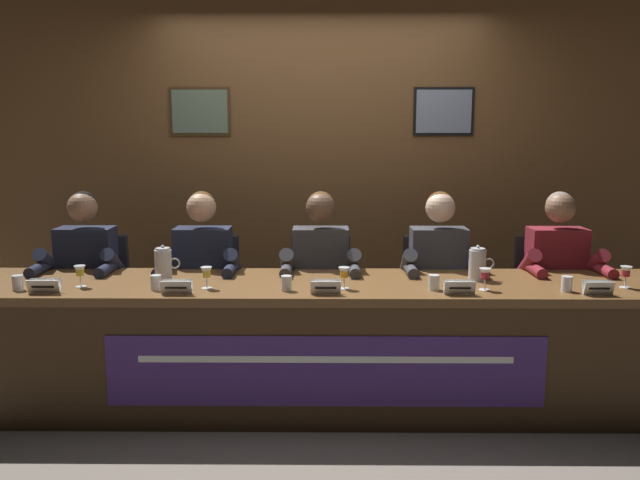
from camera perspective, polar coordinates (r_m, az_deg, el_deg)
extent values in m
plane|color=#70665B|center=(4.06, 0.00, -14.10)|extent=(12.00, 12.00, 0.00)
cube|color=brown|center=(5.15, 0.14, 5.90)|extent=(5.33, 0.12, 2.60)
cube|color=#4C3319|center=(5.17, -10.44, 10.98)|extent=(0.46, 0.02, 0.36)
cube|color=slate|center=(5.16, -10.46, 10.98)|extent=(0.42, 0.01, 0.32)
cube|color=black|center=(5.16, 10.75, 10.97)|extent=(0.46, 0.02, 0.36)
cube|color=#8C99AD|center=(5.15, 10.77, 10.98)|extent=(0.42, 0.01, 0.32)
cube|color=brown|center=(3.83, 0.00, -4.06)|extent=(4.13, 0.77, 0.05)
cube|color=#402A16|center=(3.59, -0.05, -11.29)|extent=(4.07, 0.04, 0.70)
cube|color=#4C2D7A|center=(3.57, 0.48, -11.41)|extent=(2.36, 0.01, 0.39)
cube|color=white|center=(3.54, 0.48, -10.40)|extent=(2.01, 0.00, 0.04)
cylinder|color=black|center=(4.77, -19.04, -10.81)|extent=(0.44, 0.44, 0.02)
cylinder|color=black|center=(4.70, -19.19, -8.25)|extent=(0.05, 0.05, 0.42)
cube|color=#232328|center=(4.64, -19.35, -5.59)|extent=(0.44, 0.44, 0.03)
cube|color=#232328|center=(4.77, -18.70, -2.24)|extent=(0.40, 0.05, 0.44)
cylinder|color=black|center=(4.42, -21.96, -9.50)|extent=(0.10, 0.10, 0.48)
cylinder|color=black|center=(4.35, -19.49, -9.66)|extent=(0.10, 0.10, 0.48)
cylinder|color=black|center=(4.47, -21.46, -5.39)|extent=(0.13, 0.34, 0.13)
cylinder|color=black|center=(4.40, -19.04, -5.48)|extent=(0.13, 0.34, 0.13)
cube|color=#1E2338|center=(4.54, -19.69, -1.96)|extent=(0.36, 0.20, 0.48)
sphere|color=#8E664C|center=(4.47, -20.05, 2.71)|extent=(0.19, 0.19, 0.19)
sphere|color=black|center=(4.48, -19.99, 2.92)|extent=(0.17, 0.17, 0.17)
cylinder|color=#1E2338|center=(4.52, -22.63, -1.93)|extent=(0.09, 0.30, 0.25)
cylinder|color=#1E2338|center=(4.38, -17.56, -2.00)|extent=(0.09, 0.30, 0.25)
cylinder|color=#1E2338|center=(4.38, -23.44, -2.38)|extent=(0.07, 0.24, 0.07)
cylinder|color=#1E2338|center=(4.23, -18.23, -2.48)|extent=(0.07, 0.24, 0.07)
cube|color=white|center=(3.85, -23.05, -3.78)|extent=(0.17, 0.03, 0.08)
cube|color=white|center=(3.88, -22.85, -3.67)|extent=(0.17, 0.03, 0.08)
cube|color=black|center=(3.85, -23.07, -3.79)|extent=(0.12, 0.01, 0.01)
cylinder|color=white|center=(3.95, -20.16, -3.84)|extent=(0.06, 0.06, 0.00)
cylinder|color=white|center=(3.94, -20.19, -3.43)|extent=(0.01, 0.01, 0.05)
cone|color=white|center=(3.93, -20.24, -2.57)|extent=(0.06, 0.06, 0.06)
cylinder|color=yellow|center=(3.93, -20.23, -2.67)|extent=(0.04, 0.04, 0.04)
cylinder|color=silver|center=(3.99, -24.89, -3.41)|extent=(0.06, 0.06, 0.08)
cylinder|color=silver|center=(3.99, -24.88, -3.65)|extent=(0.05, 0.05, 0.05)
cylinder|color=black|center=(4.58, -9.78, -11.29)|extent=(0.44, 0.44, 0.02)
cylinder|color=black|center=(4.50, -9.86, -8.63)|extent=(0.05, 0.05, 0.42)
cube|color=#232328|center=(4.44, -9.94, -5.85)|extent=(0.44, 0.44, 0.03)
cube|color=#232328|center=(4.57, -9.58, -2.35)|extent=(0.40, 0.05, 0.44)
cylinder|color=black|center=(4.20, -12.09, -10.03)|extent=(0.10, 0.10, 0.48)
cylinder|color=black|center=(4.16, -9.36, -10.13)|extent=(0.10, 0.10, 0.48)
cylinder|color=black|center=(4.25, -11.79, -5.69)|extent=(0.13, 0.34, 0.13)
cylinder|color=black|center=(4.21, -9.12, -5.75)|extent=(0.13, 0.34, 0.13)
cube|color=#1E2338|center=(4.34, -10.13, -2.07)|extent=(0.36, 0.20, 0.48)
sphere|color=tan|center=(4.26, -10.33, 2.82)|extent=(0.19, 0.19, 0.19)
sphere|color=#593819|center=(4.27, -10.30, 3.05)|extent=(0.17, 0.17, 0.17)
cylinder|color=#1E2338|center=(4.28, -13.15, -2.05)|extent=(0.09, 0.30, 0.25)
cylinder|color=#1E2338|center=(4.20, -7.57, -2.10)|extent=(0.09, 0.30, 0.25)
cylinder|color=#1E2338|center=(4.13, -13.67, -2.54)|extent=(0.07, 0.24, 0.07)
cylinder|color=#1E2338|center=(4.05, -7.89, -2.60)|extent=(0.07, 0.24, 0.07)
cube|color=white|center=(3.61, -12.48, -4.09)|extent=(0.17, 0.03, 0.08)
cube|color=white|center=(3.64, -12.36, -3.96)|extent=(0.17, 0.03, 0.08)
cube|color=black|center=(3.60, -12.49, -4.10)|extent=(0.12, 0.01, 0.01)
cylinder|color=white|center=(3.72, -9.85, -4.17)|extent=(0.06, 0.06, 0.00)
cylinder|color=white|center=(3.72, -9.87, -3.73)|extent=(0.01, 0.01, 0.05)
cone|color=white|center=(3.70, -9.89, -2.83)|extent=(0.06, 0.06, 0.06)
cylinder|color=yellow|center=(3.70, -9.89, -2.93)|extent=(0.04, 0.04, 0.04)
cylinder|color=silver|center=(3.74, -14.14, -3.63)|extent=(0.06, 0.06, 0.08)
cylinder|color=silver|center=(3.74, -14.13, -3.89)|extent=(0.05, 0.05, 0.05)
cylinder|color=black|center=(4.50, 0.06, -11.48)|extent=(0.44, 0.44, 0.02)
cylinder|color=black|center=(4.43, 0.06, -8.79)|extent=(0.05, 0.05, 0.42)
cube|color=#232328|center=(4.36, 0.06, -5.97)|extent=(0.44, 0.44, 0.03)
cube|color=#232328|center=(4.50, 0.08, -2.40)|extent=(0.40, 0.05, 0.44)
cylinder|color=black|center=(4.10, -1.40, -10.29)|extent=(0.10, 0.10, 0.48)
cylinder|color=black|center=(4.10, 1.44, -10.30)|extent=(0.10, 0.10, 0.48)
cylinder|color=black|center=(4.15, -1.35, -5.84)|extent=(0.13, 0.34, 0.13)
cylinder|color=black|center=(4.15, 1.42, -5.85)|extent=(0.13, 0.34, 0.13)
cube|color=#38383D|center=(4.26, 0.06, -2.12)|extent=(0.36, 0.20, 0.48)
sphere|color=brown|center=(4.18, 0.05, 2.86)|extent=(0.19, 0.19, 0.19)
sphere|color=#593819|center=(4.19, 0.06, 3.09)|extent=(0.17, 0.17, 0.17)
cylinder|color=#38383D|center=(4.17, -2.85, -2.12)|extent=(0.09, 0.30, 0.25)
cylinder|color=#38383D|center=(4.16, 2.94, -2.14)|extent=(0.09, 0.30, 0.25)
cylinder|color=#38383D|center=(4.01, -2.98, -2.63)|extent=(0.07, 0.24, 0.07)
cylinder|color=#38383D|center=(4.01, 3.03, -2.65)|extent=(0.07, 0.24, 0.07)
cube|color=white|center=(3.52, 0.50, -4.20)|extent=(0.16, 0.03, 0.08)
cube|color=white|center=(3.55, 0.50, -4.07)|extent=(0.16, 0.03, 0.08)
cube|color=black|center=(3.52, 0.50, -4.21)|extent=(0.11, 0.01, 0.01)
cylinder|color=white|center=(3.66, 2.10, -4.26)|extent=(0.06, 0.06, 0.00)
cylinder|color=white|center=(3.66, 2.11, -3.81)|extent=(0.01, 0.01, 0.05)
cone|color=white|center=(3.64, 2.11, -2.89)|extent=(0.06, 0.06, 0.06)
cylinder|color=orange|center=(3.65, 2.11, -2.99)|extent=(0.04, 0.04, 0.04)
cylinder|color=silver|center=(3.62, -2.94, -3.79)|extent=(0.06, 0.06, 0.08)
cylinder|color=silver|center=(3.62, -2.94, -4.06)|extent=(0.05, 0.05, 0.05)
cylinder|color=black|center=(4.56, 9.92, -11.35)|extent=(0.44, 0.44, 0.02)
cylinder|color=black|center=(4.49, 10.00, -8.68)|extent=(0.05, 0.05, 0.42)
cube|color=#232328|center=(4.42, 10.09, -5.90)|extent=(0.44, 0.44, 0.03)
cube|color=#232328|center=(4.56, 9.76, -2.38)|extent=(0.40, 0.05, 0.44)
cylinder|color=black|center=(4.15, 9.42, -10.19)|extent=(0.10, 0.10, 0.48)
cylinder|color=black|center=(4.18, 12.17, -10.10)|extent=(0.10, 0.10, 0.48)
cylinder|color=black|center=(4.20, 9.21, -5.79)|extent=(0.13, 0.34, 0.13)
cylinder|color=black|center=(4.24, 11.90, -5.75)|extent=(0.13, 0.34, 0.13)
cube|color=#38383D|center=(4.32, 10.27, -2.11)|extent=(0.36, 0.20, 0.48)
sphere|color=beige|center=(4.24, 10.47, 2.80)|extent=(0.19, 0.19, 0.19)
sphere|color=#593819|center=(4.26, 10.44, 3.03)|extent=(0.17, 0.17, 0.17)
cylinder|color=#38383D|center=(4.19, 7.68, -2.13)|extent=(0.09, 0.30, 0.25)
cylinder|color=#38383D|center=(4.26, 13.29, -2.10)|extent=(0.09, 0.30, 0.25)
cylinder|color=#38383D|center=(4.04, 7.95, -2.63)|extent=(0.07, 0.24, 0.07)
cylinder|color=#38383D|center=(4.11, 13.77, -2.59)|extent=(0.07, 0.24, 0.07)
cube|color=white|center=(3.59, 12.13, -4.13)|extent=(0.17, 0.03, 0.08)
cube|color=white|center=(3.63, 12.03, -4.00)|extent=(0.17, 0.03, 0.08)
cube|color=black|center=(3.59, 12.14, -4.14)|extent=(0.12, 0.01, 0.01)
cylinder|color=white|center=(3.75, 14.16, -4.24)|extent=(0.06, 0.06, 0.00)
cylinder|color=white|center=(3.74, 14.18, -3.80)|extent=(0.01, 0.01, 0.05)
cone|color=white|center=(3.73, 14.21, -2.90)|extent=(0.06, 0.06, 0.06)
cylinder|color=#B21E2D|center=(3.73, 14.21, -3.00)|extent=(0.04, 0.04, 0.04)
cylinder|color=silver|center=(3.68, 9.92, -3.67)|extent=(0.06, 0.06, 0.08)
cylinder|color=silver|center=(3.69, 9.91, -3.93)|extent=(0.05, 0.05, 0.05)
cylinder|color=black|center=(4.75, 19.25, -10.92)|extent=(0.44, 0.44, 0.02)
cylinder|color=black|center=(4.68, 19.41, -8.35)|extent=(0.05, 0.05, 0.42)
cube|color=#232328|center=(4.61, 19.56, -5.67)|extent=(0.44, 0.44, 0.03)
cube|color=#232328|center=(4.74, 18.94, -2.30)|extent=(0.40, 0.05, 0.44)
cylinder|color=black|center=(4.33, 19.64, -9.77)|extent=(0.10, 0.10, 0.48)
cylinder|color=black|center=(4.40, 22.13, -9.62)|extent=(0.10, 0.10, 0.48)
cylinder|color=black|center=(4.38, 19.21, -5.57)|extent=(0.13, 0.34, 0.13)
cylinder|color=black|center=(4.45, 21.66, -5.48)|extent=(0.13, 0.34, 0.13)
cube|color=maroon|center=(4.52, 19.90, -2.03)|extent=(0.36, 0.20, 0.48)
sphere|color=#8E664C|center=(4.44, 20.26, 2.66)|extent=(0.19, 0.19, 0.19)
sphere|color=gray|center=(4.45, 20.21, 2.88)|extent=(0.17, 0.17, 0.17)
cylinder|color=maroon|center=(4.35, 17.74, -2.06)|extent=(0.09, 0.30, 0.25)
cylinder|color=maroon|center=(4.50, 22.86, -2.01)|extent=(0.09, 0.30, 0.25)
cylinder|color=maroon|center=(4.21, 18.37, -2.54)|extent=(0.07, 0.24, 0.07)
cylinder|color=maroon|center=(4.35, 23.65, -2.47)|extent=(0.07, 0.24, 0.07)
cube|color=white|center=(3.81, 23.21, -3.91)|extent=(0.16, 0.03, 0.08)
cube|color=white|center=(3.84, 23.02, -3.80)|extent=(0.16, 0.03, 0.08)
cube|color=black|center=(3.81, 23.23, -3.92)|extent=(0.11, 0.01, 0.01)
cylinder|color=white|center=(4.07, 25.07, -3.78)|extent=(0.06, 0.06, 0.00)
cylinder|color=white|center=(4.06, 25.10, -3.37)|extent=(0.01, 0.01, 0.05)
cone|color=white|center=(4.05, 25.16, -2.54)|extent=(0.06, 0.06, 0.06)
cylinder|color=#B21E2D|center=(4.05, 25.16, -2.63)|extent=(0.04, 0.04, 0.04)
cylinder|color=silver|center=(3.84, 20.76, -3.61)|extent=(0.06, 0.06, 0.08)
cylinder|color=silver|center=(3.85, 20.74, -3.85)|extent=(0.05, 0.05, 0.05)
cylinder|color=silver|center=(3.97, -13.53, -2.12)|extent=(0.10, 0.10, 0.18)
cylinder|color=silver|center=(3.96, -13.58, -0.76)|extent=(0.08, 0.09, 0.01)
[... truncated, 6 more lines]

